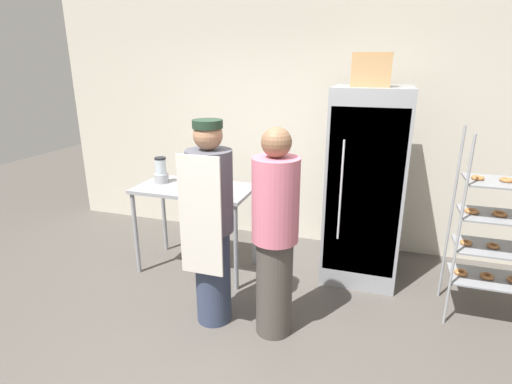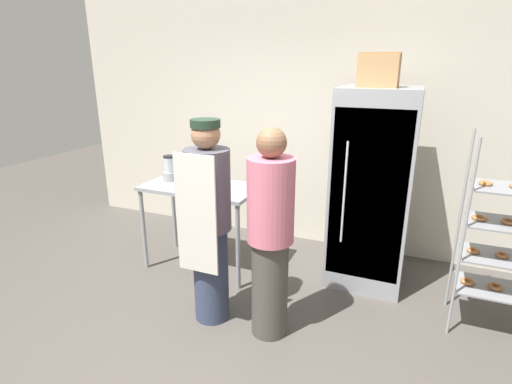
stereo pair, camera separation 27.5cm
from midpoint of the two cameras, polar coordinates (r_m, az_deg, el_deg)
ground_plane at (r=3.24m, az=-2.30°, el=-22.92°), size 14.00×14.00×0.00m
back_wall at (r=4.78m, az=9.98°, el=10.18°), size 6.40×0.12×2.99m
refrigerator at (r=4.05m, az=18.15°, el=0.38°), size 0.72×0.79×1.92m
baking_rack at (r=3.77m, az=33.84°, el=-5.87°), size 0.65×0.46×1.63m
prep_counter at (r=4.17m, az=-5.99°, el=-0.54°), size 1.18×0.64×0.92m
donut_box at (r=4.02m, az=-5.63°, el=1.14°), size 0.24×0.25×0.29m
blender_pitcher at (r=4.33m, az=-10.47°, el=3.15°), size 0.15×0.15×0.27m
cardboard_storage_box at (r=3.81m, az=19.23°, el=16.09°), size 0.35×0.27×0.29m
person_baker at (r=3.25m, az=-4.36°, el=-4.28°), size 0.36×0.38×1.72m
person_customer at (r=3.07m, az=4.64°, el=-6.23°), size 0.36×0.36×1.69m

